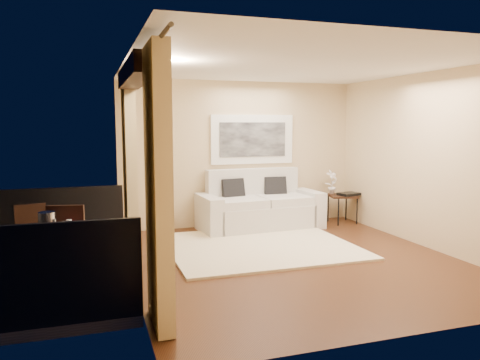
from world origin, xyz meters
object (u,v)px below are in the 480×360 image
side_table (343,198)px  bistro_table (57,239)px  balcony_chair_far (31,231)px  ice_bucket (47,221)px  sofa (259,207)px  balcony_chair_near (64,242)px  orchid (332,182)px

side_table → bistro_table: bearing=-153.0°
balcony_chair_far → ice_bucket: 1.27m
sofa → balcony_chair_near: 4.04m
sofa → ice_bucket: bearing=-146.8°
sofa → balcony_chair_far: bearing=-163.3°
sofa → balcony_chair_far: size_ratio=2.60×
side_table → balcony_chair_near: size_ratio=0.62×
bistro_table → ice_bucket: bearing=137.4°
orchid → balcony_chair_far: 5.46m
ice_bucket → bistro_table: bearing=-42.6°
balcony_chair_near → ice_bucket: balcony_chair_near is taller
side_table → orchid: (-0.15, 0.17, 0.30)m
balcony_chair_far → ice_bucket: ice_bucket is taller
bistro_table → balcony_chair_near: balcony_chair_near is taller
sofa → ice_bucket: 4.29m
bistro_table → balcony_chair_far: bearing=107.8°
orchid → ice_bucket: orchid is taller
bistro_table → balcony_chair_far: size_ratio=0.86×
balcony_chair_near → balcony_chair_far: bearing=127.6°
side_table → sofa: bearing=176.6°
balcony_chair_far → orchid: bearing=-176.8°
sofa → side_table: size_ratio=3.77×
orchid → balcony_chair_far: orchid is taller
orchid → bistro_table: (-4.85, -2.72, -0.11)m
side_table → orchid: 0.37m
bistro_table → balcony_chair_far: balcony_chair_far is taller
orchid → balcony_chair_near: 5.39m
orchid → bistro_table: bearing=-150.7°
bistro_table → ice_bucket: 0.23m
bistro_table → balcony_chair_far: 1.35m
side_table → balcony_chair_far: bearing=-166.7°
balcony_chair_near → orchid: bearing=40.1°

